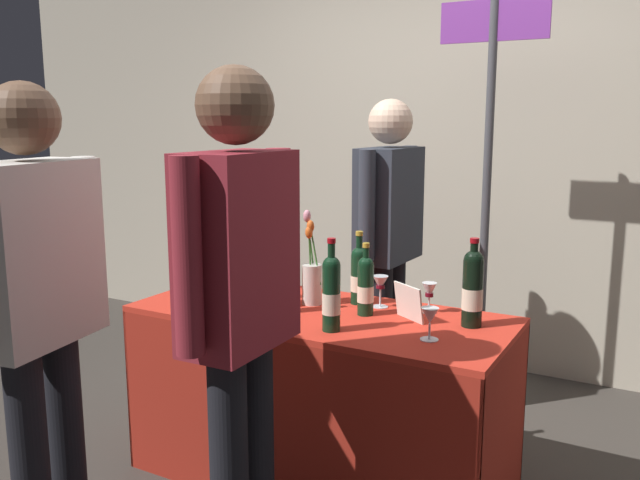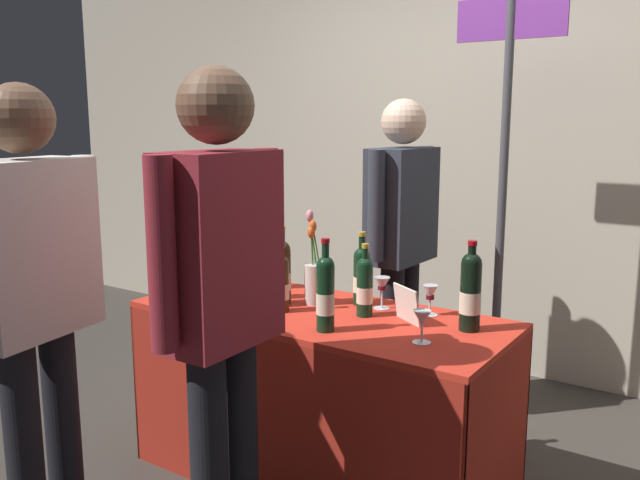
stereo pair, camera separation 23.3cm
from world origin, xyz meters
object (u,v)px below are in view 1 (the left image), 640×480
at_px(wine_glass_mid, 430,317).
at_px(flower_vase, 312,277).
at_px(featured_wine_bottle, 245,276).
at_px(display_bottle_0, 359,274).
at_px(wine_glass_near_taster, 429,292).
at_px(wine_glass_near_vendor, 380,284).
at_px(vendor_presenter, 389,229).
at_px(booth_signpost, 488,157).
at_px(tasting_table, 320,365).
at_px(taster_foreground_right, 239,293).

height_order(wine_glass_mid, flower_vase, flower_vase).
bearing_deg(featured_wine_bottle, flower_vase, 46.25).
bearing_deg(display_bottle_0, wine_glass_near_taster, 3.10).
bearing_deg(wine_glass_mid, wine_glass_near_taster, 110.24).
bearing_deg(wine_glass_near_taster, display_bottle_0, -176.90).
xyz_separation_m(wine_glass_near_vendor, vendor_presenter, (-0.22, 0.60, 0.13)).
height_order(featured_wine_bottle, flower_vase, flower_vase).
xyz_separation_m(display_bottle_0, vendor_presenter, (-0.12, 0.60, 0.10)).
xyz_separation_m(featured_wine_bottle, booth_signpost, (0.68, 1.16, 0.45)).
xyz_separation_m(wine_glass_mid, vendor_presenter, (-0.55, 0.90, 0.14)).
bearing_deg(booth_signpost, wine_glass_near_vendor, -103.19).
bearing_deg(featured_wine_bottle, tasting_table, 23.31).
height_order(tasting_table, featured_wine_bottle, featured_wine_bottle).
relative_size(wine_glass_near_taster, booth_signpost, 0.06).
xyz_separation_m(wine_glass_near_taster, taster_foreground_right, (-0.28, -0.93, 0.18)).
bearing_deg(taster_foreground_right, display_bottle_0, 1.01).
bearing_deg(flower_vase, booth_signpost, 63.45).
relative_size(wine_glass_near_vendor, booth_signpost, 0.06).
distance_m(tasting_table, taster_foreground_right, 0.88).
height_order(flower_vase, booth_signpost, booth_signpost).
distance_m(display_bottle_0, wine_glass_mid, 0.53).
relative_size(vendor_presenter, taster_foreground_right, 0.97).
bearing_deg(wine_glass_mid, flower_vase, 161.36).
xyz_separation_m(wine_glass_near_taster, booth_signpost, (-0.01, 0.83, 0.51)).
height_order(wine_glass_near_taster, booth_signpost, booth_signpost).
distance_m(tasting_table, vendor_presenter, 0.91).
bearing_deg(taster_foreground_right, wine_glass_mid, -34.53).
height_order(tasting_table, wine_glass_near_vendor, wine_glass_near_vendor).
height_order(wine_glass_near_vendor, vendor_presenter, vendor_presenter).
bearing_deg(taster_foreground_right, wine_glass_near_taster, -17.76).
xyz_separation_m(flower_vase, vendor_presenter, (0.05, 0.70, 0.11)).
bearing_deg(wine_glass_near_taster, wine_glass_mid, -69.76).
relative_size(tasting_table, taster_foreground_right, 0.93).
bearing_deg(vendor_presenter, flower_vase, -2.41).
bearing_deg(wine_glass_mid, display_bottle_0, 144.37).
bearing_deg(taster_foreground_right, flower_vase, 13.29).
bearing_deg(wine_glass_near_taster, vendor_presenter, 126.76).
bearing_deg(flower_vase, wine_glass_near_taster, 14.15).
distance_m(featured_wine_bottle, wine_glass_mid, 0.81).
bearing_deg(wine_glass_near_vendor, flower_vase, -160.23).
relative_size(display_bottle_0, wine_glass_near_taster, 2.51).
bearing_deg(vendor_presenter, featured_wine_bottle, -13.62).
bearing_deg(wine_glass_near_taster, wine_glass_near_vendor, -173.76).
bearing_deg(display_bottle_0, vendor_presenter, 101.53).
distance_m(featured_wine_bottle, taster_foreground_right, 0.73).
relative_size(featured_wine_bottle, display_bottle_0, 1.06).
bearing_deg(booth_signpost, vendor_presenter, -149.26).
distance_m(featured_wine_bottle, flower_vase, 0.29).
relative_size(featured_wine_bottle, flower_vase, 0.82).
bearing_deg(flower_vase, vendor_presenter, 85.79).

